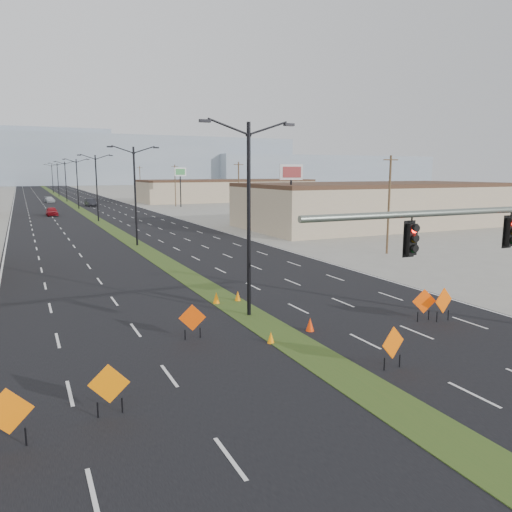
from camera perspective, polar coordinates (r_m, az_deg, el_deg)
name	(u,v)px	position (r m, az deg, el deg)	size (l,w,h in m)	color
ground	(405,413)	(17.22, 16.67, -16.82)	(600.00, 600.00, 0.00)	gray
road_surface	(77,208)	(112.08, -19.79, 5.21)	(25.00, 400.00, 0.02)	black
median_strip	(77,208)	(112.08, -19.79, 5.21)	(2.00, 400.00, 0.04)	#314F1C
building_se_near	(373,206)	(71.97, 13.21, 5.56)	(36.00, 18.00, 5.50)	tan
building_se_far	(227,191)	(130.77, -3.38, 7.41)	(44.00, 16.00, 5.00)	tan
mesa_center	(111,160)	(315.47, -16.21, 10.44)	(220.00, 50.00, 28.00)	#8290A1
mesa_east	(319,169)	(356.52, 7.25, 9.80)	(160.00, 50.00, 18.00)	#8290A1
streetlight_0	(249,214)	(25.69, -0.83, 4.86)	(5.15, 0.24, 10.02)	black
streetlight_1	(135,193)	(52.44, -13.64, 7.04)	(5.15, 0.24, 10.02)	black
streetlight_2	(97,186)	(80.05, -17.75, 7.66)	(5.15, 0.24, 10.02)	black
streetlight_3	(77,182)	(107.86, -19.74, 7.95)	(5.15, 0.24, 10.02)	black
streetlight_4	(66,180)	(135.75, -20.92, 8.11)	(5.15, 0.24, 10.02)	black
streetlight_5	(58,179)	(163.68, -21.70, 8.22)	(5.15, 0.24, 10.02)	black
streetlight_6	(52,178)	(191.63, -22.25, 8.30)	(5.15, 0.24, 10.02)	black
utility_pole_0	(389,203)	(47.55, 14.95, 5.84)	(1.60, 0.20, 9.00)	#4C3823
utility_pole_1	(239,190)	(77.64, -1.99, 7.51)	(1.60, 0.20, 9.00)	#4C3823
utility_pole_2	(175,185)	(110.66, -9.22, 8.03)	(1.60, 0.20, 9.00)	#4C3823
utility_pole_3	(140,182)	(144.62, -13.10, 8.25)	(1.60, 0.20, 9.00)	#4C3823
car_left	(52,211)	(93.01, -22.30, 4.74)	(1.80, 4.48, 1.53)	maroon
car_mid	(90,202)	(116.37, -18.40, 5.83)	(1.72, 4.93, 1.63)	black
car_far	(50,200)	(133.24, -22.52, 5.96)	(1.95, 4.80, 1.39)	#B0B6BA
construction_sign_0	(8,413)	(15.75, -26.51, -15.80)	(1.35, 0.07, 1.80)	#E76504
construction_sign_1	(109,386)	(16.62, -16.46, -14.01)	(1.25, 0.34, 1.70)	orange
construction_sign_2	(192,319)	(22.94, -7.29, -7.15)	(1.20, 0.35, 1.64)	#DB4204
construction_sign_3	(393,344)	(20.14, 15.38, -9.69)	(1.26, 0.33, 1.71)	#FF6405
construction_sign_4	(443,302)	(27.11, 20.64, -4.90)	(1.31, 0.27, 1.76)	#FF5B05
construction_sign_5	(424,302)	(26.84, 18.65, -5.04)	(1.22, 0.39, 1.68)	#FA4D05
cone_0	(310,325)	(24.19, 6.20, -7.79)	(0.40, 0.40, 0.67)	#E93204
cone_1	(271,338)	(22.44, 1.71, -9.31)	(0.33, 0.33, 0.54)	orange
cone_2	(238,296)	(29.45, -2.10, -4.60)	(0.38, 0.38, 0.63)	orange
cone_3	(216,298)	(28.95, -4.56, -4.82)	(0.41, 0.41, 0.69)	orange
pole_sign_east_near	(291,178)	(59.82, 4.04, 8.87)	(2.73, 1.10, 8.39)	black
pole_sign_east_far	(180,175)	(108.91, -8.66, 9.12)	(2.75, 0.81, 8.38)	black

